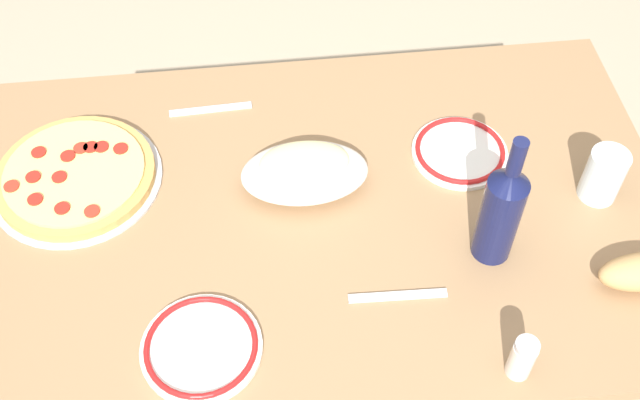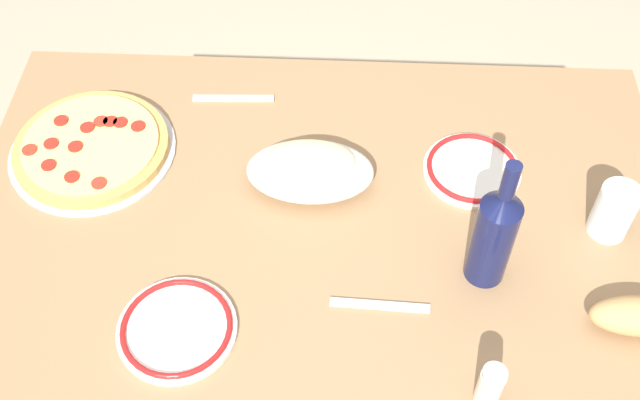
% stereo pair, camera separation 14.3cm
% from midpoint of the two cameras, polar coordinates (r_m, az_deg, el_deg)
% --- Properties ---
extents(ground_plane, '(8.00, 8.00, 0.00)m').
position_cam_midpoint_polar(ground_plane, '(2.06, -2.03, -13.11)').
color(ground_plane, tan).
rests_on(ground_plane, ground).
extents(dining_table, '(1.32, 0.83, 0.71)m').
position_cam_midpoint_polar(dining_table, '(1.55, -2.64, -3.58)').
color(dining_table, '#93704C').
rests_on(dining_table, ground).
extents(pepperoni_pizza, '(0.33, 0.33, 0.03)m').
position_cam_midpoint_polar(pepperoni_pizza, '(1.58, -19.88, 1.49)').
color(pepperoni_pizza, '#B7B7BC').
rests_on(pepperoni_pizza, dining_table).
extents(baked_pasta_dish, '(0.24, 0.15, 0.08)m').
position_cam_midpoint_polar(baked_pasta_dish, '(1.46, -3.92, 1.98)').
color(baked_pasta_dish, white).
rests_on(baked_pasta_dish, dining_table).
extents(wine_bottle, '(0.07, 0.07, 0.28)m').
position_cam_midpoint_polar(wine_bottle, '(1.33, 10.09, -0.99)').
color(wine_bottle, '#141942').
rests_on(wine_bottle, dining_table).
extents(water_glass, '(0.07, 0.07, 0.11)m').
position_cam_midpoint_polar(water_glass, '(1.50, 17.43, 1.57)').
color(water_glass, silver).
rests_on(water_glass, dining_table).
extents(side_plate_near, '(0.19, 0.19, 0.02)m').
position_cam_midpoint_polar(side_plate_near, '(1.55, 7.56, 3.37)').
color(side_plate_near, white).
rests_on(side_plate_near, dining_table).
extents(side_plate_far, '(0.20, 0.20, 0.02)m').
position_cam_midpoint_polar(side_plate_far, '(1.31, -11.79, -10.67)').
color(side_plate_far, white).
rests_on(side_plate_far, dining_table).
extents(spice_shaker, '(0.04, 0.04, 0.09)m').
position_cam_midpoint_polar(spice_shaker, '(1.26, 11.35, -11.43)').
color(spice_shaker, silver).
rests_on(spice_shaker, dining_table).
extents(fork_left, '(0.17, 0.02, 0.00)m').
position_cam_midpoint_polar(fork_left, '(1.65, -10.44, 6.37)').
color(fork_left, '#B7B7BC').
rests_on(fork_left, dining_table).
extents(fork_right, '(0.17, 0.02, 0.00)m').
position_cam_midpoint_polar(fork_right, '(1.34, 2.65, -7.19)').
color(fork_right, '#B7B7BC').
rests_on(fork_right, dining_table).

